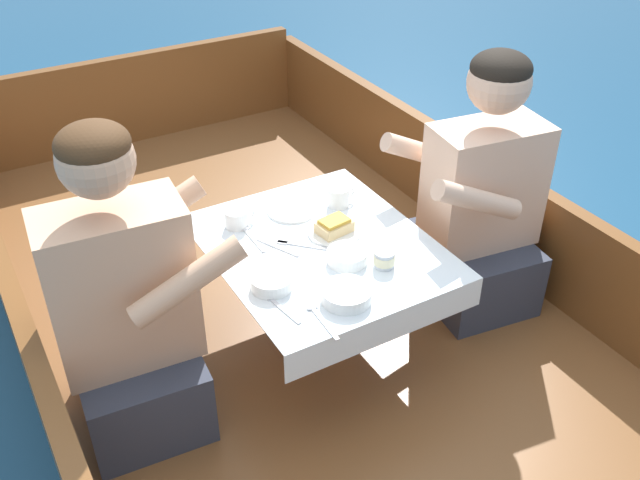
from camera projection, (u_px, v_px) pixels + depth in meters
name	position (u px, v px, depth m)	size (l,w,h in m)	color
ground_plane	(306.00, 373.00, 2.78)	(60.00, 60.00, 0.00)	navy
boat_deck	(305.00, 350.00, 2.71)	(1.90, 3.73, 0.24)	brown
gunwale_port	(38.00, 375.00, 2.15)	(0.06, 3.73, 0.41)	brown
gunwale_starboard	(501.00, 213.00, 2.91)	(0.06, 3.73, 0.41)	brown
bow_coaming	(139.00, 97.00, 3.83)	(1.78, 0.06, 0.47)	brown
cockpit_table	(320.00, 256.00, 2.35)	(0.69, 0.81, 0.43)	#B2B2B7
person_port	(128.00, 313.00, 2.07)	(0.55, 0.47, 1.01)	#333847
person_starboard	(479.00, 207.00, 2.58)	(0.56, 0.50, 0.98)	#333847
plate_sandwich	(334.00, 233.00, 2.37)	(0.17, 0.17, 0.01)	white
plate_bread	(292.00, 210.00, 2.49)	(0.17, 0.17, 0.01)	white
sandwich	(334.00, 226.00, 2.36)	(0.12, 0.09, 0.05)	#E0BC7F
bowl_port_near	(346.00, 294.00, 2.07)	(0.15, 0.15, 0.04)	white
bowl_starboard_near	(347.00, 256.00, 2.23)	(0.13, 0.13, 0.04)	white
bowl_center_far	(271.00, 281.00, 2.12)	(0.13, 0.13, 0.04)	white
coffee_cup_port	(237.00, 218.00, 2.40)	(0.11, 0.08, 0.06)	white
coffee_cup_starboard	(339.00, 196.00, 2.51)	(0.10, 0.08, 0.07)	white
tin_can	(384.00, 259.00, 2.21)	(0.07, 0.07, 0.05)	silver
utensil_knife_port	(278.00, 247.00, 2.31)	(0.08, 0.16, 0.00)	silver
utensil_spoon_port	(250.00, 235.00, 2.37)	(0.04, 0.17, 0.01)	silver
utensil_spoon_starboard	(319.00, 316.00, 2.02)	(0.04, 0.17, 0.01)	silver
utensil_fork_port	(278.00, 305.00, 2.06)	(0.04, 0.17, 0.00)	silver
utensil_fork_starboard	(297.00, 244.00, 2.32)	(0.13, 0.13, 0.00)	silver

